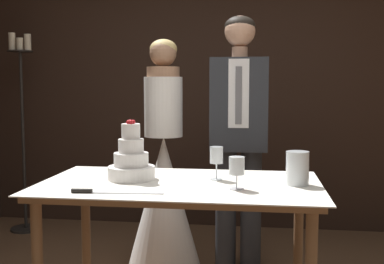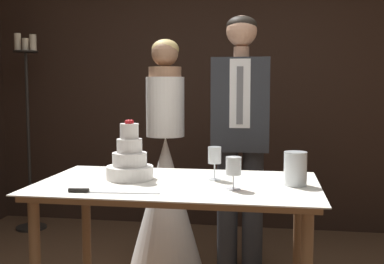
{
  "view_description": "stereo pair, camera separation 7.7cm",
  "coord_description": "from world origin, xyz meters",
  "px_view_note": "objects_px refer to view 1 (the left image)",
  "views": [
    {
      "loc": [
        0.43,
        -2.36,
        1.34
      ],
      "look_at": [
        0.02,
        0.61,
        1.05
      ],
      "focal_mm": 45.0,
      "sensor_mm": 36.0,
      "label": 1
    },
    {
      "loc": [
        0.51,
        -2.35,
        1.34
      ],
      "look_at": [
        0.02,
        0.61,
        1.05
      ],
      "focal_mm": 45.0,
      "sensor_mm": 36.0,
      "label": 2
    }
  ],
  "objects_px": {
    "cake_table": "(180,199)",
    "wine_glass_near": "(237,167)",
    "cake_knife": "(100,192)",
    "bride": "(164,184)",
    "candle_stand": "(23,130)",
    "tiered_cake": "(131,161)",
    "hurricane_candle": "(297,169)",
    "wine_glass_middle": "(216,156)",
    "groom": "(239,128)"
  },
  "relations": [
    {
      "from": "tiered_cake",
      "to": "cake_knife",
      "type": "height_order",
      "value": "tiered_cake"
    },
    {
      "from": "cake_table",
      "to": "bride",
      "type": "bearing_deg",
      "value": 106.2
    },
    {
      "from": "cake_knife",
      "to": "wine_glass_near",
      "type": "relative_size",
      "value": 2.72
    },
    {
      "from": "candle_stand",
      "to": "bride",
      "type": "bearing_deg",
      "value": -25.37
    },
    {
      "from": "cake_knife",
      "to": "groom",
      "type": "relative_size",
      "value": 0.24
    },
    {
      "from": "tiered_cake",
      "to": "cake_knife",
      "type": "xyz_separation_m",
      "value": [
        -0.06,
        -0.36,
        -0.09
      ]
    },
    {
      "from": "cake_knife",
      "to": "groom",
      "type": "distance_m",
      "value": 1.41
    },
    {
      "from": "wine_glass_middle",
      "to": "groom",
      "type": "relative_size",
      "value": 0.1
    },
    {
      "from": "wine_glass_near",
      "to": "hurricane_candle",
      "type": "xyz_separation_m",
      "value": [
        0.31,
        0.15,
        -0.03
      ]
    },
    {
      "from": "cake_table",
      "to": "tiered_cake",
      "type": "xyz_separation_m",
      "value": [
        -0.28,
        0.05,
        0.19
      ]
    },
    {
      "from": "cake_table",
      "to": "candle_stand",
      "type": "height_order",
      "value": "candle_stand"
    },
    {
      "from": "tiered_cake",
      "to": "wine_glass_middle",
      "type": "distance_m",
      "value": 0.47
    },
    {
      "from": "bride",
      "to": "cake_knife",
      "type": "bearing_deg",
      "value": -93.01
    },
    {
      "from": "wine_glass_near",
      "to": "hurricane_candle",
      "type": "distance_m",
      "value": 0.34
    },
    {
      "from": "wine_glass_near",
      "to": "wine_glass_middle",
      "type": "xyz_separation_m",
      "value": [
        -0.12,
        0.23,
        0.02
      ]
    },
    {
      "from": "wine_glass_near",
      "to": "bride",
      "type": "xyz_separation_m",
      "value": [
        -0.58,
        1.08,
        -0.32
      ]
    },
    {
      "from": "wine_glass_middle",
      "to": "hurricane_candle",
      "type": "relative_size",
      "value": 1.04
    },
    {
      "from": "cake_table",
      "to": "hurricane_candle",
      "type": "height_order",
      "value": "hurricane_candle"
    },
    {
      "from": "cake_table",
      "to": "bride",
      "type": "relative_size",
      "value": 0.89
    },
    {
      "from": "tiered_cake",
      "to": "hurricane_candle",
      "type": "xyz_separation_m",
      "value": [
        0.89,
        -0.03,
        -0.02
      ]
    },
    {
      "from": "hurricane_candle",
      "to": "groom",
      "type": "height_order",
      "value": "groom"
    },
    {
      "from": "tiered_cake",
      "to": "wine_glass_near",
      "type": "height_order",
      "value": "tiered_cake"
    },
    {
      "from": "cake_table",
      "to": "wine_glass_near",
      "type": "relative_size",
      "value": 9.08
    },
    {
      "from": "cake_knife",
      "to": "groom",
      "type": "xyz_separation_m",
      "value": [
        0.62,
        1.26,
        0.2
      ]
    },
    {
      "from": "tiered_cake",
      "to": "groom",
      "type": "xyz_separation_m",
      "value": [
        0.56,
        0.9,
        0.11
      ]
    },
    {
      "from": "cake_table",
      "to": "candle_stand",
      "type": "xyz_separation_m",
      "value": [
        -1.73,
        1.64,
        0.21
      ]
    },
    {
      "from": "cake_knife",
      "to": "wine_glass_middle",
      "type": "xyz_separation_m",
      "value": [
        0.53,
        0.41,
        0.12
      ]
    },
    {
      "from": "cake_knife",
      "to": "candle_stand",
      "type": "height_order",
      "value": "candle_stand"
    },
    {
      "from": "cake_table",
      "to": "hurricane_candle",
      "type": "relative_size",
      "value": 8.46
    },
    {
      "from": "wine_glass_middle",
      "to": "bride",
      "type": "relative_size",
      "value": 0.11
    },
    {
      "from": "cake_knife",
      "to": "candle_stand",
      "type": "bearing_deg",
      "value": 120.62
    },
    {
      "from": "bride",
      "to": "candle_stand",
      "type": "bearing_deg",
      "value": 154.63
    },
    {
      "from": "bride",
      "to": "groom",
      "type": "xyz_separation_m",
      "value": [
        0.55,
        -0.0,
        0.42
      ]
    },
    {
      "from": "cake_knife",
      "to": "cake_table",
      "type": "bearing_deg",
      "value": 37.15
    },
    {
      "from": "cake_knife",
      "to": "bride",
      "type": "relative_size",
      "value": 0.27
    },
    {
      "from": "candle_stand",
      "to": "wine_glass_near",
      "type": "bearing_deg",
      "value": -40.97
    },
    {
      "from": "hurricane_candle",
      "to": "bride",
      "type": "bearing_deg",
      "value": 133.85
    },
    {
      "from": "cake_table",
      "to": "wine_glass_middle",
      "type": "bearing_deg",
      "value": 28.44
    },
    {
      "from": "groom",
      "to": "candle_stand",
      "type": "distance_m",
      "value": 2.12
    },
    {
      "from": "groom",
      "to": "wine_glass_near",
      "type": "bearing_deg",
      "value": -88.34
    },
    {
      "from": "tiered_cake",
      "to": "hurricane_candle",
      "type": "bearing_deg",
      "value": -1.71
    },
    {
      "from": "wine_glass_near",
      "to": "candle_stand",
      "type": "relative_size",
      "value": 0.09
    },
    {
      "from": "cake_knife",
      "to": "candle_stand",
      "type": "xyz_separation_m",
      "value": [
        -1.38,
        1.94,
        0.11
      ]
    },
    {
      "from": "cake_table",
      "to": "wine_glass_near",
      "type": "height_order",
      "value": "wine_glass_near"
    },
    {
      "from": "tiered_cake",
      "to": "bride",
      "type": "relative_size",
      "value": 0.2
    },
    {
      "from": "bride",
      "to": "groom",
      "type": "relative_size",
      "value": 0.92
    },
    {
      "from": "cake_table",
      "to": "cake_knife",
      "type": "relative_size",
      "value": 3.33
    },
    {
      "from": "wine_glass_middle",
      "to": "groom",
      "type": "distance_m",
      "value": 0.86
    },
    {
      "from": "wine_glass_near",
      "to": "bride",
      "type": "distance_m",
      "value": 1.27
    },
    {
      "from": "groom",
      "to": "hurricane_candle",
      "type": "bearing_deg",
      "value": -69.89
    }
  ]
}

